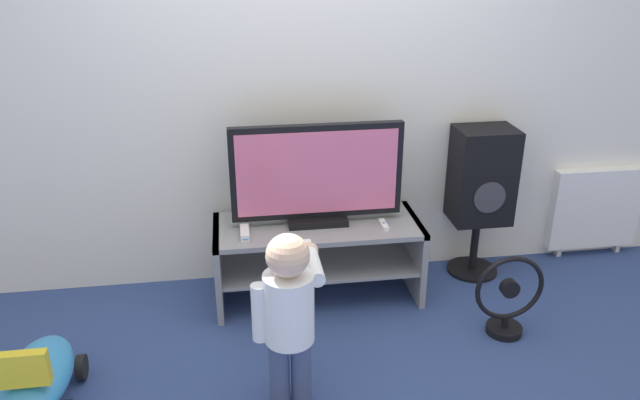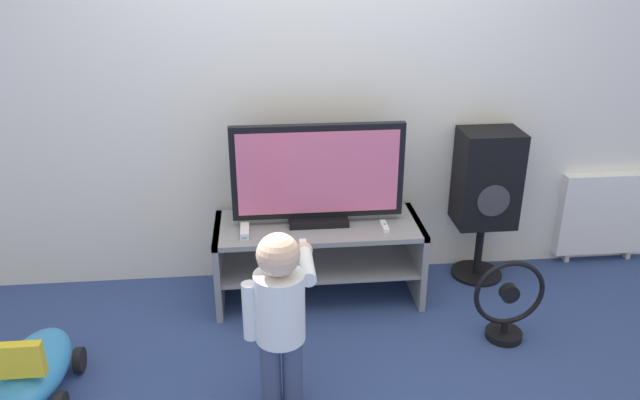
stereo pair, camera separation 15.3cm
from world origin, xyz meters
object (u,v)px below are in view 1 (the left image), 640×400
at_px(television, 317,176).
at_px(game_console, 245,233).
at_px(radiator, 595,209).
at_px(child, 289,308).
at_px(speaker_tower, 482,180).
at_px(ride_on_toy, 37,378).
at_px(remote_primary, 384,225).
at_px(floor_fan, 508,299).

height_order(television, game_console, television).
height_order(game_console, radiator, radiator).
bearing_deg(child, speaker_tower, 39.00).
xyz_separation_m(speaker_tower, ride_on_toy, (-2.48, -0.92, -0.49)).
bearing_deg(ride_on_toy, television, 29.23).
xyz_separation_m(television, radiator, (1.93, 0.24, -0.44)).
distance_m(remote_primary, speaker_tower, 0.73).
relative_size(television, child, 1.11).
bearing_deg(game_console, speaker_tower, 9.15).
bearing_deg(radiator, remote_primary, -167.23).
bearing_deg(television, game_console, -164.22).
xyz_separation_m(television, remote_primary, (0.38, -0.12, -0.28)).
bearing_deg(television, remote_primary, -17.06).
xyz_separation_m(television, floor_fan, (0.98, -0.56, -0.56)).
bearing_deg(child, remote_primary, 52.48).
xyz_separation_m(remote_primary, floor_fan, (0.60, -0.45, -0.28)).
height_order(speaker_tower, floor_fan, speaker_tower).
relative_size(game_console, speaker_tower, 0.17).
bearing_deg(television, floor_fan, -30.01).
height_order(floor_fan, radiator, radiator).
relative_size(game_console, child, 0.18).
bearing_deg(floor_fan, ride_on_toy, -174.41).
height_order(speaker_tower, radiator, speaker_tower).
bearing_deg(ride_on_toy, game_console, 34.14).
bearing_deg(floor_fan, speaker_tower, 83.81).
xyz_separation_m(game_console, child, (0.17, -0.82, 0.02)).
bearing_deg(television, ride_on_toy, -150.77).
distance_m(ride_on_toy, radiator, 3.52).
bearing_deg(speaker_tower, radiator, 7.77).
bearing_deg(television, radiator, 7.01).
height_order(floor_fan, ride_on_toy, floor_fan).
height_order(ride_on_toy, radiator, radiator).
bearing_deg(game_console, child, -78.41).
relative_size(floor_fan, ride_on_toy, 0.80).
bearing_deg(speaker_tower, child, -141.00).
distance_m(speaker_tower, floor_fan, 0.81).
distance_m(speaker_tower, ride_on_toy, 2.69).
relative_size(game_console, remote_primary, 1.26).
bearing_deg(speaker_tower, ride_on_toy, -159.71).
bearing_deg(ride_on_toy, floor_fan, 5.59).
bearing_deg(radiator, ride_on_toy, -162.86).
height_order(child, speaker_tower, speaker_tower).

